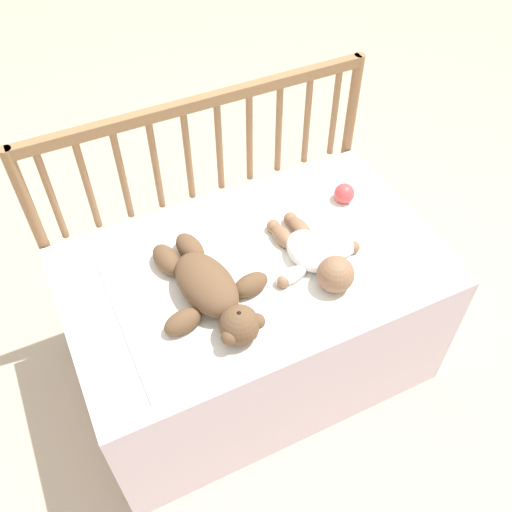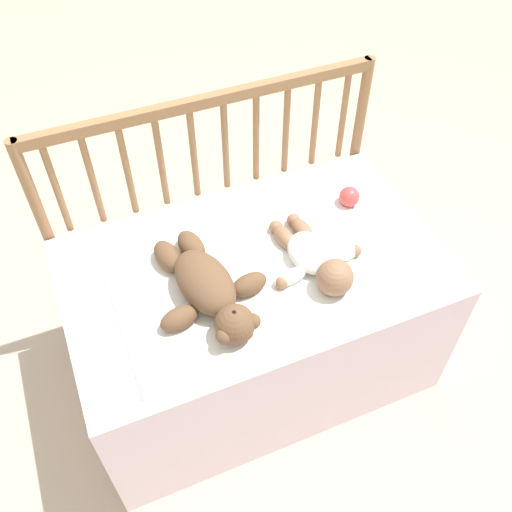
# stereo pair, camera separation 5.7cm
# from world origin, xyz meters

# --- Properties ---
(ground_plane) EXTENTS (12.00, 12.00, 0.00)m
(ground_plane) POSITION_xyz_m (0.00, 0.00, 0.00)
(ground_plane) COLOR #C6B293
(crib_mattress) EXTENTS (1.15, 0.70, 0.55)m
(crib_mattress) POSITION_xyz_m (0.00, 0.00, 0.28)
(crib_mattress) COLOR silver
(crib_mattress) RESTS_ON ground_plane
(crib_rail) EXTENTS (1.15, 0.04, 0.92)m
(crib_rail) POSITION_xyz_m (-0.00, 0.37, 0.65)
(crib_rail) COLOR #997047
(crib_rail) RESTS_ON ground_plane
(blanket) EXTENTS (0.82, 0.52, 0.01)m
(blanket) POSITION_xyz_m (-0.02, -0.05, 0.56)
(blanket) COLOR white
(blanket) RESTS_ON crib_mattress
(teddy_bear) EXTENTS (0.34, 0.45, 0.11)m
(teddy_bear) POSITION_xyz_m (-0.17, -0.06, 0.61)
(teddy_bear) COLOR brown
(teddy_bear) RESTS_ON crib_mattress
(baby) EXTENTS (0.31, 0.36, 0.11)m
(baby) POSITION_xyz_m (0.17, -0.07, 0.59)
(baby) COLOR white
(baby) RESTS_ON crib_mattress
(toy_ball) EXTENTS (0.07, 0.07, 0.07)m
(toy_ball) POSITION_xyz_m (0.39, 0.13, 0.59)
(toy_ball) COLOR #DB4C4C
(toy_ball) RESTS_ON crib_mattress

